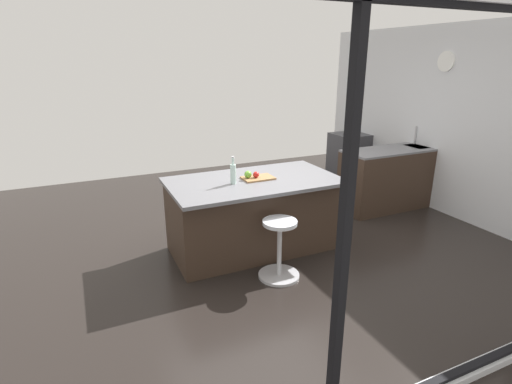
{
  "coord_description": "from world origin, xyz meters",
  "views": [
    {
      "loc": [
        2.06,
        4.13,
        2.22
      ],
      "look_at": [
        0.26,
        0.2,
        0.76
      ],
      "focal_mm": 27.88,
      "sensor_mm": 36.0,
      "label": 1
    }
  ],
  "objects_px": {
    "kitchen_island": "(253,214)",
    "water_bottle": "(233,173)",
    "stool_by_window": "(279,251)",
    "cutting_board": "(258,178)",
    "oven_range": "(349,158)",
    "apple_green": "(248,174)",
    "apple_red": "(256,175)"
  },
  "relations": [
    {
      "from": "cutting_board",
      "to": "water_bottle",
      "type": "relative_size",
      "value": 1.15
    },
    {
      "from": "kitchen_island",
      "to": "apple_green",
      "type": "xyz_separation_m",
      "value": [
        0.06,
        0.01,
        0.5
      ]
    },
    {
      "from": "cutting_board",
      "to": "apple_red",
      "type": "xyz_separation_m",
      "value": [
        0.03,
        0.01,
        0.05
      ]
    },
    {
      "from": "oven_range",
      "to": "stool_by_window",
      "type": "xyz_separation_m",
      "value": [
        2.84,
        2.59,
        -0.14
      ]
    },
    {
      "from": "cutting_board",
      "to": "kitchen_island",
      "type": "bearing_deg",
      "value": -31.32
    },
    {
      "from": "oven_range",
      "to": "kitchen_island",
      "type": "xyz_separation_m",
      "value": [
        2.82,
        1.87,
        0.0
      ]
    },
    {
      "from": "stool_by_window",
      "to": "apple_green",
      "type": "height_order",
      "value": "apple_green"
    },
    {
      "from": "water_bottle",
      "to": "oven_range",
      "type": "bearing_deg",
      "value": -147.7
    },
    {
      "from": "oven_range",
      "to": "stool_by_window",
      "type": "relative_size",
      "value": 1.39
    },
    {
      "from": "apple_green",
      "to": "water_bottle",
      "type": "height_order",
      "value": "water_bottle"
    },
    {
      "from": "stool_by_window",
      "to": "apple_green",
      "type": "bearing_deg",
      "value": -86.55
    },
    {
      "from": "kitchen_island",
      "to": "water_bottle",
      "type": "distance_m",
      "value": 0.64
    },
    {
      "from": "cutting_board",
      "to": "apple_red",
      "type": "height_order",
      "value": "apple_red"
    },
    {
      "from": "kitchen_island",
      "to": "water_bottle",
      "type": "relative_size",
      "value": 6.29
    },
    {
      "from": "oven_range",
      "to": "stool_by_window",
      "type": "bearing_deg",
      "value": 42.4
    },
    {
      "from": "cutting_board",
      "to": "apple_red",
      "type": "distance_m",
      "value": 0.05
    },
    {
      "from": "stool_by_window",
      "to": "water_bottle",
      "type": "xyz_separation_m",
      "value": [
        0.26,
        -0.64,
        0.71
      ]
    },
    {
      "from": "oven_range",
      "to": "kitchen_island",
      "type": "distance_m",
      "value": 3.38
    },
    {
      "from": "apple_green",
      "to": "apple_red",
      "type": "height_order",
      "value": "apple_green"
    },
    {
      "from": "apple_green",
      "to": "water_bottle",
      "type": "relative_size",
      "value": 0.27
    },
    {
      "from": "stool_by_window",
      "to": "cutting_board",
      "type": "distance_m",
      "value": 0.92
    },
    {
      "from": "cutting_board",
      "to": "stool_by_window",
      "type": "bearing_deg",
      "value": 83.83
    },
    {
      "from": "kitchen_island",
      "to": "water_bottle",
      "type": "bearing_deg",
      "value": 18.16
    },
    {
      "from": "oven_range",
      "to": "apple_red",
      "type": "height_order",
      "value": "apple_red"
    },
    {
      "from": "oven_range",
      "to": "apple_red",
      "type": "xyz_separation_m",
      "value": [
        2.79,
        1.91,
        0.5
      ]
    },
    {
      "from": "stool_by_window",
      "to": "water_bottle",
      "type": "height_order",
      "value": "water_bottle"
    },
    {
      "from": "apple_green",
      "to": "apple_red",
      "type": "relative_size",
      "value": 1.18
    },
    {
      "from": "cutting_board",
      "to": "apple_red",
      "type": "bearing_deg",
      "value": 13.55
    },
    {
      "from": "apple_red",
      "to": "water_bottle",
      "type": "bearing_deg",
      "value": 9.4
    },
    {
      "from": "apple_red",
      "to": "apple_green",
      "type": "bearing_deg",
      "value": -16.47
    },
    {
      "from": "stool_by_window",
      "to": "water_bottle",
      "type": "distance_m",
      "value": 0.99
    },
    {
      "from": "oven_range",
      "to": "apple_green",
      "type": "relative_size",
      "value": 10.59
    }
  ]
}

